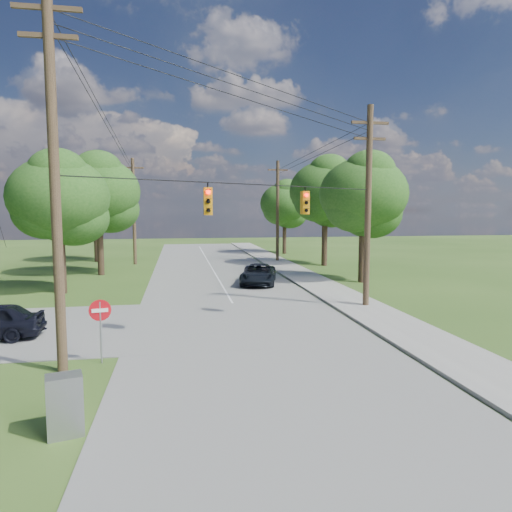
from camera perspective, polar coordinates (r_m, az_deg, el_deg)
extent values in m
plane|color=#304E1A|center=(15.48, -6.04, -13.66)|extent=(140.00, 140.00, 0.00)
cube|color=gray|center=(20.44, -1.28, -8.77)|extent=(10.00, 100.00, 0.03)
cube|color=#A2A098|center=(22.38, 16.11, -7.59)|extent=(2.60, 100.00, 0.12)
cylinder|color=brown|center=(15.46, -23.86, 8.47)|extent=(0.32, 0.32, 12.00)
cube|color=brown|center=(16.55, -24.65, 26.37)|extent=(2.00, 0.12, 0.14)
cube|color=brown|center=(16.28, -24.52, 23.75)|extent=(1.70, 0.12, 0.14)
cylinder|color=brown|center=(24.61, 13.82, 5.84)|extent=(0.32, 0.32, 10.50)
cube|color=brown|center=(25.01, 14.07, 15.86)|extent=(2.00, 0.12, 0.14)
cube|color=brown|center=(24.88, 14.02, 14.05)|extent=(1.70, 0.12, 0.14)
cylinder|color=brown|center=(45.64, 2.71, 5.56)|extent=(0.32, 0.32, 10.00)
cube|color=brown|center=(45.81, 2.74, 10.70)|extent=(2.00, 0.12, 0.14)
cylinder|color=brown|center=(44.77, -15.02, 5.37)|extent=(0.32, 0.32, 10.00)
cube|color=brown|center=(44.94, -15.16, 10.60)|extent=(2.00, 0.12, 0.14)
cylinder|color=black|center=(19.72, -0.52, 21.07)|extent=(13.52, 7.63, 1.53)
cylinder|color=black|center=(19.62, -0.52, 19.95)|extent=(13.52, 7.63, 1.53)
cylinder|color=black|center=(19.53, -0.52, 18.81)|extent=(13.52, 7.63, 1.53)
cylinder|color=black|center=(35.23, 6.68, 12.57)|extent=(0.03, 22.00, 0.53)
cylinder|color=black|center=(30.44, -17.54, 14.87)|extent=(0.43, 29.60, 2.03)
cylinder|color=black|center=(35.18, 6.67, 11.93)|extent=(0.03, 22.00, 0.53)
cylinder|color=black|center=(30.38, -17.52, 14.12)|extent=(0.43, 29.60, 2.03)
cylinder|color=black|center=(19.05, -0.51, 8.95)|extent=(13.52, 7.63, 0.04)
cube|color=orange|center=(17.63, -6.01, 6.82)|extent=(0.32, 0.22, 1.05)
sphere|color=#FF0C05|center=(17.51, -5.99, 7.97)|extent=(0.17, 0.17, 0.17)
cube|color=orange|center=(17.87, -6.06, 6.80)|extent=(0.32, 0.22, 1.05)
sphere|color=#FF0C05|center=(18.02, -6.10, 7.90)|extent=(0.17, 0.17, 0.17)
cube|color=orange|center=(20.98, 6.22, 6.64)|extent=(0.32, 0.22, 1.05)
sphere|color=#FF0C05|center=(20.85, 6.34, 7.60)|extent=(0.17, 0.17, 0.17)
cube|color=orange|center=(21.21, 6.04, 6.63)|extent=(0.32, 0.22, 1.05)
sphere|color=#FF0C05|center=(21.35, 5.95, 7.56)|extent=(0.17, 0.17, 0.17)
cylinder|color=#452E22|center=(30.63, -23.05, -1.39)|extent=(0.45, 0.45, 3.15)
ellipsoid|color=#1E4D17|center=(30.43, -23.37, 6.79)|extent=(6.00, 6.00, 4.92)
cylinder|color=#452E22|center=(38.22, -18.85, 0.35)|extent=(0.50, 0.50, 3.50)
ellipsoid|color=#1E4D17|center=(38.10, -19.08, 7.63)|extent=(6.40, 6.40, 5.25)
cylinder|color=#452E22|center=(48.39, -19.31, 1.30)|extent=(0.48, 0.47, 3.32)
ellipsoid|color=#1E4D17|center=(48.28, -19.49, 6.76)|extent=(6.00, 6.00, 4.92)
cylinder|color=#452E22|center=(33.36, 13.10, -0.38)|extent=(0.48, 0.48, 3.32)
ellipsoid|color=#1E4D17|center=(33.20, 13.28, 7.55)|extent=(6.20, 6.20, 5.08)
cylinder|color=#452E22|center=(42.85, 8.55, 1.26)|extent=(0.52, 0.52, 3.67)
ellipsoid|color=#1E4D17|center=(42.77, 8.66, 8.08)|extent=(6.60, 6.60, 5.41)
cylinder|color=#452E22|center=(54.13, 3.57, 1.96)|extent=(0.45, 0.45, 3.15)
ellipsoid|color=#1E4D17|center=(54.02, 3.60, 6.58)|extent=(5.80, 5.80, 4.76)
imported|color=black|center=(31.65, 0.30, -2.28)|extent=(3.40, 5.37, 1.38)
cube|color=gray|center=(11.76, -22.78, -16.83)|extent=(0.90, 0.75, 1.42)
cylinder|color=gray|center=(16.32, -18.83, -9.06)|extent=(0.06, 0.06, 2.10)
cylinder|color=red|center=(16.14, -18.92, -6.44)|extent=(0.72, 0.16, 0.73)
cube|color=white|center=(16.11, -18.93, -6.46)|extent=(0.52, 0.12, 0.12)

